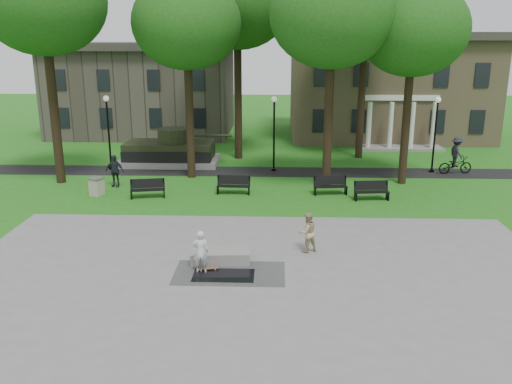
% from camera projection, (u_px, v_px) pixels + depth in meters
% --- Properties ---
extents(ground, '(120.00, 120.00, 0.00)m').
position_uv_depth(ground, '(260.00, 240.00, 22.83)').
color(ground, '#216116').
rests_on(ground, ground).
extents(plaza, '(22.00, 16.00, 0.02)m').
position_uv_depth(plaza, '(256.00, 293.00, 18.03)').
color(plaza, gray).
rests_on(plaza, ground).
extents(footpath, '(44.00, 2.60, 0.01)m').
position_uv_depth(footpath, '(266.00, 172.00, 34.36)').
color(footpath, black).
rests_on(footpath, ground).
extents(building_right, '(17.00, 12.00, 8.60)m').
position_uv_depth(building_right, '(386.00, 84.00, 46.26)').
color(building_right, '#9E8460').
rests_on(building_right, ground).
extents(building_left, '(15.00, 10.00, 7.20)m').
position_uv_depth(building_left, '(145.00, 92.00, 47.69)').
color(building_left, '#4C443D').
rests_on(building_left, ground).
extents(tree_0, '(6.80, 6.80, 12.97)m').
position_uv_depth(tree_0, '(43.00, 2.00, 29.14)').
color(tree_0, black).
rests_on(tree_0, ground).
extents(tree_1, '(6.20, 6.20, 11.63)m').
position_uv_depth(tree_1, '(187.00, 24.00, 30.61)').
color(tree_1, black).
rests_on(tree_1, ground).
extents(tree_2, '(6.60, 6.60, 12.16)m').
position_uv_depth(tree_2, '(332.00, 16.00, 28.31)').
color(tree_2, black).
rests_on(tree_2, ground).
extents(tree_3, '(6.00, 6.00, 11.19)m').
position_uv_depth(tree_3, '(413.00, 30.00, 29.31)').
color(tree_3, black).
rests_on(tree_3, ground).
extents(tree_4, '(7.20, 7.20, 13.50)m').
position_uv_depth(tree_4, '(237.00, 3.00, 35.41)').
color(tree_4, black).
rests_on(tree_4, ground).
extents(tree_5, '(6.40, 6.40, 12.44)m').
position_uv_depth(tree_5, '(366.00, 15.00, 35.79)').
color(tree_5, black).
rests_on(tree_5, ground).
extents(lamp_left, '(0.36, 0.36, 4.73)m').
position_uv_depth(lamp_left, '(108.00, 126.00, 34.23)').
color(lamp_left, black).
rests_on(lamp_left, ground).
extents(lamp_mid, '(0.36, 0.36, 4.73)m').
position_uv_depth(lamp_mid, '(274.00, 127.00, 33.86)').
color(lamp_mid, black).
rests_on(lamp_mid, ground).
extents(lamp_right, '(0.36, 0.36, 4.73)m').
position_uv_depth(lamp_right, '(435.00, 128.00, 33.51)').
color(lamp_right, black).
rests_on(lamp_right, ground).
extents(tank_monument, '(7.45, 3.40, 2.40)m').
position_uv_depth(tank_monument, '(170.00, 151.00, 36.27)').
color(tank_monument, gray).
rests_on(tank_monument, ground).
extents(puddle, '(2.20, 1.20, 0.00)m').
position_uv_depth(puddle, '(224.00, 275.00, 19.38)').
color(puddle, black).
rests_on(puddle, plaza).
extents(concrete_block, '(2.26, 1.14, 0.45)m').
position_uv_depth(concrete_block, '(220.00, 256.00, 20.52)').
color(concrete_block, gray).
rests_on(concrete_block, plaza).
extents(skateboard, '(0.81, 0.39, 0.07)m').
position_uv_depth(skateboard, '(208.00, 269.00, 19.83)').
color(skateboard, brown).
rests_on(skateboard, plaza).
extents(skateboarder, '(0.60, 0.41, 1.59)m').
position_uv_depth(skateboarder, '(201.00, 252.00, 19.45)').
color(skateboarder, silver).
rests_on(skateboarder, plaza).
extents(friend_watching, '(0.98, 0.90, 1.62)m').
position_uv_depth(friend_watching, '(307.00, 232.00, 21.32)').
color(friend_watching, tan).
rests_on(friend_watching, plaza).
extents(pedestrian_walker, '(1.13, 0.61, 1.84)m').
position_uv_depth(pedestrian_walker, '(115.00, 171.00, 30.74)').
color(pedestrian_walker, '#21252C').
rests_on(pedestrian_walker, ground).
extents(cyclist, '(2.23, 1.31, 2.31)m').
position_uv_depth(cyclist, '(456.00, 159.00, 33.64)').
color(cyclist, black).
rests_on(cyclist, ground).
extents(park_bench_0, '(1.85, 0.85, 1.00)m').
position_uv_depth(park_bench_0, '(148.00, 188.00, 28.71)').
color(park_bench_0, black).
rests_on(park_bench_0, ground).
extents(park_bench_1, '(1.82, 0.60, 1.00)m').
position_uv_depth(park_bench_1, '(234.00, 184.00, 29.42)').
color(park_bench_1, black).
rests_on(park_bench_1, ground).
extents(park_bench_2, '(1.84, 0.74, 1.00)m').
position_uv_depth(park_bench_2, '(330.00, 185.00, 29.32)').
color(park_bench_2, black).
rests_on(park_bench_2, ground).
extents(park_bench_3, '(1.84, 0.71, 1.00)m').
position_uv_depth(park_bench_3, '(372.00, 190.00, 28.32)').
color(park_bench_3, black).
rests_on(park_bench_3, ground).
extents(trash_bin, '(0.87, 0.87, 0.96)m').
position_uv_depth(trash_bin, '(97.00, 186.00, 29.17)').
color(trash_bin, '#ACA78D').
rests_on(trash_bin, ground).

